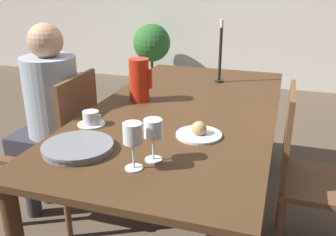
{
  "coord_description": "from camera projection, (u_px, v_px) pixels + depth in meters",
  "views": [
    {
      "loc": [
        0.5,
        -1.87,
        1.41
      ],
      "look_at": [
        0.0,
        -0.29,
        0.77
      ],
      "focal_mm": 40.0,
      "sensor_mm": 36.0,
      "label": 1
    }
  ],
  "objects": [
    {
      "name": "ground_plane",
      "position": [
        182.0,
        218.0,
        2.31
      ],
      "size": [
        20.0,
        20.0,
        0.0
      ],
      "primitive_type": "plane",
      "color": "brown"
    },
    {
      "name": "dining_table",
      "position": [
        184.0,
        123.0,
        2.08
      ],
      "size": [
        0.98,
        1.94,
        0.72
      ],
      "color": "#472D19",
      "rests_on": "ground_plane"
    },
    {
      "name": "chair_person_side",
      "position": [
        63.0,
        146.0,
        2.17
      ],
      "size": [
        0.42,
        0.42,
        0.9
      ],
      "rotation": [
        0.0,
        0.0,
        1.57
      ],
      "color": "brown",
      "rests_on": "ground_plane"
    },
    {
      "name": "chair_opposite",
      "position": [
        309.0,
        173.0,
        1.87
      ],
      "size": [
        0.42,
        0.42,
        0.9
      ],
      "rotation": [
        0.0,
        0.0,
        -1.57
      ],
      "color": "brown",
      "rests_on": "ground_plane"
    },
    {
      "name": "person_seated",
      "position": [
        48.0,
        108.0,
        2.14
      ],
      "size": [
        0.39,
        0.41,
        1.17
      ],
      "rotation": [
        0.0,
        0.0,
        1.57
      ],
      "color": "#33333D",
      "rests_on": "ground_plane"
    },
    {
      "name": "red_pitcher",
      "position": [
        139.0,
        80.0,
        2.13
      ],
      "size": [
        0.14,
        0.11,
        0.25
      ],
      "color": "red",
      "rests_on": "dining_table"
    },
    {
      "name": "wine_glass_water",
      "position": [
        133.0,
        135.0,
        1.37
      ],
      "size": [
        0.07,
        0.07,
        0.19
      ],
      "color": "white",
      "rests_on": "dining_table"
    },
    {
      "name": "wine_glass_juice",
      "position": [
        153.0,
        131.0,
        1.44
      ],
      "size": [
        0.07,
        0.07,
        0.17
      ],
      "color": "white",
      "rests_on": "dining_table"
    },
    {
      "name": "teacup_near_person",
      "position": [
        91.0,
        119.0,
        1.82
      ],
      "size": [
        0.13,
        0.13,
        0.07
      ],
      "color": "silver",
      "rests_on": "dining_table"
    },
    {
      "name": "serving_tray",
      "position": [
        78.0,
        147.0,
        1.55
      ],
      "size": [
        0.3,
        0.3,
        0.03
      ],
      "color": "gray",
      "rests_on": "dining_table"
    },
    {
      "name": "bread_plate",
      "position": [
        199.0,
        132.0,
        1.69
      ],
      "size": [
        0.21,
        0.21,
        0.07
      ],
      "color": "silver",
      "rests_on": "dining_table"
    },
    {
      "name": "candlestick_tall",
      "position": [
        220.0,
        57.0,
        2.5
      ],
      "size": [
        0.06,
        0.06,
        0.42
      ],
      "color": "black",
      "rests_on": "dining_table"
    },
    {
      "name": "potted_plant",
      "position": [
        152.0,
        46.0,
        4.89
      ],
      "size": [
        0.49,
        0.49,
        0.82
      ],
      "color": "#4C4742",
      "rests_on": "ground_plane"
    }
  ]
}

